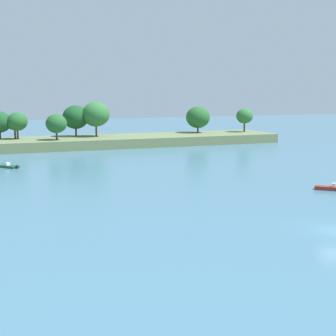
{
  "coord_description": "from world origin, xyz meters",
  "views": [
    {
      "loc": [
        -32.36,
        -39.13,
        13.44
      ],
      "look_at": [
        -3.13,
        35.94,
        1.2
      ],
      "focal_mm": 54.95,
      "sensor_mm": 36.0,
      "label": 1
    }
  ],
  "objects": [
    {
      "name": "ground_plane",
      "position": [
        0.0,
        0.0,
        0.0
      ],
      "size": [
        400.0,
        400.0,
        0.0
      ],
      "primitive_type": "plane",
      "color": "teal"
    },
    {
      "name": "treeline_island",
      "position": [
        2.02,
        82.48,
        2.79
      ],
      "size": [
        76.76,
        16.19,
        10.65
      ],
      "color": "#66754C",
      "rests_on": "ground"
    },
    {
      "name": "small_motorboat",
      "position": [
        -26.11,
        53.78,
        0.23
      ],
      "size": [
        3.55,
        4.01,
        0.89
      ],
      "color": "#19472D",
      "rests_on": "ground"
    }
  ]
}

